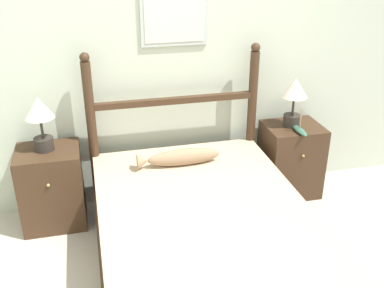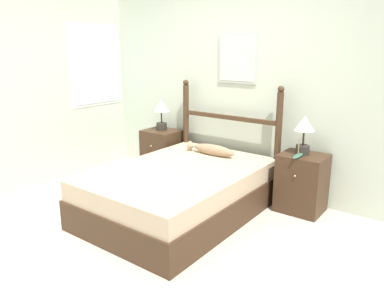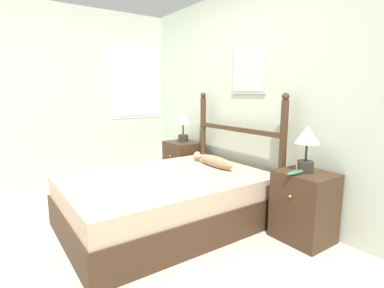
{
  "view_description": "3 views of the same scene",
  "coord_description": "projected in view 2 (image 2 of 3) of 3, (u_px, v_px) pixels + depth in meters",
  "views": [
    {
      "loc": [
        -0.74,
        -1.75,
        2.13
      ],
      "look_at": [
        -0.06,
        1.05,
        0.77
      ],
      "focal_mm": 42.0,
      "sensor_mm": 36.0,
      "label": 1
    },
    {
      "loc": [
        2.28,
        -2.32,
        1.76
      ],
      "look_at": [
        -0.16,
        0.93,
        0.7
      ],
      "focal_mm": 35.0,
      "sensor_mm": 36.0,
      "label": 2
    },
    {
      "loc": [
        2.47,
        -0.86,
        1.35
      ],
      "look_at": [
        -0.08,
        0.92,
        0.81
      ],
      "focal_mm": 28.0,
      "sensor_mm": 36.0,
      "label": 3
    }
  ],
  "objects": [
    {
      "name": "nightstand_left",
      "position": [
        162.0,
        153.0,
        5.25
      ],
      "size": [
        0.48,
        0.43,
        0.64
      ],
      "color": "#3D2819",
      "rests_on": "ground_plane"
    },
    {
      "name": "nightstand_right",
      "position": [
        302.0,
        183.0,
        4.07
      ],
      "size": [
        0.48,
        0.43,
        0.64
      ],
      "color": "#3D2819",
      "rests_on": "ground_plane"
    },
    {
      "name": "wall_back",
      "position": [
        242.0,
        87.0,
        4.58
      ],
      "size": [
        6.4,
        0.08,
        2.55
      ],
      "color": "beige",
      "rests_on": "ground_plane"
    },
    {
      "name": "headboard",
      "position": [
        228.0,
        133.0,
        4.64
      ],
      "size": [
        1.4,
        0.07,
        1.34
      ],
      "color": "#3D2819",
      "rests_on": "ground_plane"
    },
    {
      "name": "bed",
      "position": [
        180.0,
        192.0,
        4.01
      ],
      "size": [
        1.4,
        2.01,
        0.51
      ],
      "color": "#3D2819",
      "rests_on": "ground_plane"
    },
    {
      "name": "fish_pillow",
      "position": [
        211.0,
        150.0,
        4.45
      ],
      "size": [
        0.64,
        0.12,
        0.13
      ],
      "color": "#997A5B",
      "rests_on": "bed"
    },
    {
      "name": "table_lamp_right",
      "position": [
        304.0,
        129.0,
        3.94
      ],
      "size": [
        0.22,
        0.22,
        0.42
      ],
      "color": "#2D2823",
      "rests_on": "nightstand_right"
    },
    {
      "name": "model_boat",
      "position": [
        298.0,
        155.0,
        3.89
      ],
      "size": [
        0.06,
        0.25,
        0.2
      ],
      "color": "#386651",
      "rests_on": "nightstand_right"
    },
    {
      "name": "wall_left",
      "position": [
        16.0,
        88.0,
        4.49
      ],
      "size": [
        0.08,
        6.4,
        2.55
      ],
      "color": "beige",
      "rests_on": "ground_plane"
    },
    {
      "name": "ground_plane",
      "position": [
        147.0,
        237.0,
        3.56
      ],
      "size": [
        16.0,
        16.0,
        0.0
      ],
      "primitive_type": "plane",
      "color": "#B7AD9E"
    },
    {
      "name": "table_lamp_left",
      "position": [
        161.0,
        110.0,
        5.12
      ],
      "size": [
        0.22,
        0.22,
        0.42
      ],
      "color": "#2D2823",
      "rests_on": "nightstand_left"
    }
  ]
}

